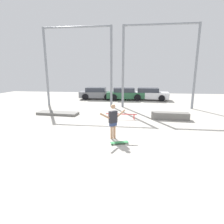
{
  "coord_description": "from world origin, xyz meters",
  "views": [
    {
      "loc": [
        1.45,
        -8.37,
        2.96
      ],
      "look_at": [
        0.22,
        1.49,
        0.72
      ],
      "focal_mm": 28.0,
      "sensor_mm": 36.0,
      "label": 1
    }
  ],
  "objects_px": {
    "parked_car_green": "(125,94)",
    "parked_car_white": "(149,94)",
    "grind_box": "(170,116)",
    "grind_rail": "(121,115)",
    "parked_car_grey": "(97,93)",
    "skateboarder": "(113,120)",
    "manual_pad": "(58,113)",
    "skateboard": "(119,142)"
  },
  "relations": [
    {
      "from": "manual_pad",
      "to": "parked_car_white",
      "type": "distance_m",
      "value": 10.66
    },
    {
      "from": "manual_pad",
      "to": "parked_car_green",
      "type": "relative_size",
      "value": 0.7
    },
    {
      "from": "grind_box",
      "to": "parked_car_white",
      "type": "bearing_deg",
      "value": 94.64
    },
    {
      "from": "manual_pad",
      "to": "grind_rail",
      "type": "relative_size",
      "value": 1.48
    },
    {
      "from": "skateboarder",
      "to": "parked_car_white",
      "type": "distance_m",
      "value": 12.41
    },
    {
      "from": "skateboarder",
      "to": "parked_car_green",
      "type": "xyz_separation_m",
      "value": [
        -0.07,
        11.92,
        -0.24
      ]
    },
    {
      "from": "grind_box",
      "to": "parked_car_green",
      "type": "distance_m",
      "value": 8.75
    },
    {
      "from": "skateboard",
      "to": "parked_car_grey",
      "type": "relative_size",
      "value": 0.19
    },
    {
      "from": "skateboarder",
      "to": "parked_car_green",
      "type": "distance_m",
      "value": 11.93
    },
    {
      "from": "parked_car_white",
      "to": "skateboarder",
      "type": "bearing_deg",
      "value": -98.05
    },
    {
      "from": "grind_rail",
      "to": "parked_car_green",
      "type": "xyz_separation_m",
      "value": [
        -0.2,
        8.41,
        0.38
      ]
    },
    {
      "from": "skateboard",
      "to": "parked_car_grey",
      "type": "distance_m",
      "value": 13.24
    },
    {
      "from": "grind_box",
      "to": "manual_pad",
      "type": "relative_size",
      "value": 0.79
    },
    {
      "from": "grind_box",
      "to": "manual_pad",
      "type": "height_order",
      "value": "grind_box"
    },
    {
      "from": "parked_car_green",
      "to": "grind_rail",
      "type": "bearing_deg",
      "value": -92.74
    },
    {
      "from": "parked_car_white",
      "to": "grind_rail",
      "type": "bearing_deg",
      "value": -101.93
    },
    {
      "from": "skateboarder",
      "to": "parked_car_white",
      "type": "xyz_separation_m",
      "value": [
        2.6,
        12.14,
        -0.24
      ]
    },
    {
      "from": "manual_pad",
      "to": "parked_car_green",
      "type": "xyz_separation_m",
      "value": [
        4.49,
        7.68,
        0.57
      ]
    },
    {
      "from": "manual_pad",
      "to": "parked_car_grey",
      "type": "xyz_separation_m",
      "value": [
        1.26,
        7.88,
        0.57
      ]
    },
    {
      "from": "grind_rail",
      "to": "parked_car_white",
      "type": "xyz_separation_m",
      "value": [
        2.47,
        8.63,
        0.37
      ]
    },
    {
      "from": "parked_car_grey",
      "to": "grind_rail",
      "type": "bearing_deg",
      "value": -71.44
    },
    {
      "from": "grind_rail",
      "to": "parked_car_grey",
      "type": "distance_m",
      "value": 9.28
    },
    {
      "from": "skateboard",
      "to": "manual_pad",
      "type": "xyz_separation_m",
      "value": [
        -4.9,
        4.84,
        0.02
      ]
    },
    {
      "from": "skateboard",
      "to": "parked_car_white",
      "type": "bearing_deg",
      "value": 60.99
    },
    {
      "from": "skateboard",
      "to": "parked_car_white",
      "type": "distance_m",
      "value": 12.94
    },
    {
      "from": "skateboard",
      "to": "grind_box",
      "type": "distance_m",
      "value": 5.32
    },
    {
      "from": "skateboard",
      "to": "grind_box",
      "type": "xyz_separation_m",
      "value": [
        2.92,
        4.44,
        0.16
      ]
    },
    {
      "from": "parked_car_green",
      "to": "parked_car_white",
      "type": "relative_size",
      "value": 1.01
    },
    {
      "from": "skateboarder",
      "to": "grind_box",
      "type": "relative_size",
      "value": 0.68
    },
    {
      "from": "parked_car_grey",
      "to": "skateboarder",
      "type": "bearing_deg",
      "value": -77.92
    },
    {
      "from": "skateboard",
      "to": "grind_rail",
      "type": "height_order",
      "value": "grind_rail"
    },
    {
      "from": "grind_rail",
      "to": "parked_car_green",
      "type": "distance_m",
      "value": 8.43
    },
    {
      "from": "parked_car_grey",
      "to": "parked_car_white",
      "type": "relative_size",
      "value": 0.97
    },
    {
      "from": "manual_pad",
      "to": "skateboard",
      "type": "bearing_deg",
      "value": -44.64
    },
    {
      "from": "skateboarder",
      "to": "grind_rail",
      "type": "bearing_deg",
      "value": 46.27
    },
    {
      "from": "skateboard",
      "to": "parked_car_white",
      "type": "relative_size",
      "value": 0.19
    },
    {
      "from": "skateboarder",
      "to": "parked_car_grey",
      "type": "relative_size",
      "value": 0.4
    },
    {
      "from": "manual_pad",
      "to": "parked_car_white",
      "type": "bearing_deg",
      "value": 47.8
    },
    {
      "from": "skateboarder",
      "to": "grind_rail",
      "type": "xyz_separation_m",
      "value": [
        0.13,
        3.51,
        -0.62
      ]
    },
    {
      "from": "manual_pad",
      "to": "grind_rail",
      "type": "height_order",
      "value": "grind_rail"
    },
    {
      "from": "skateboarder",
      "to": "parked_car_grey",
      "type": "bearing_deg",
      "value": 63.61
    },
    {
      "from": "skateboarder",
      "to": "parked_car_grey",
      "type": "xyz_separation_m",
      "value": [
        -3.29,
        12.12,
        -0.25
      ]
    }
  ]
}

